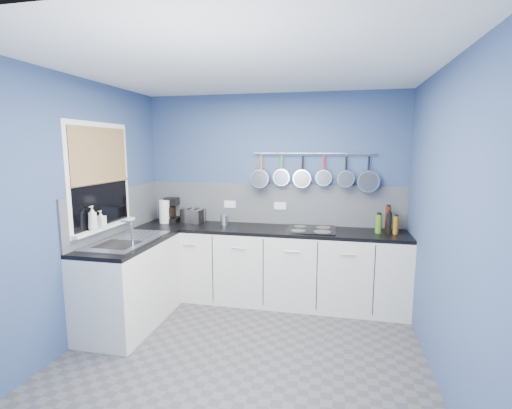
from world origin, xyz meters
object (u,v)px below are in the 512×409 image
at_px(paper_towel, 164,212).
at_px(soap_bottle_b, 101,219).
at_px(soap_bottle_a, 93,218).
at_px(toaster, 193,216).
at_px(hob, 311,229).
at_px(coffee_maker, 171,210).
at_px(canister, 224,220).

bearing_deg(paper_towel, soap_bottle_b, -100.17).
xyz_separation_m(soap_bottle_a, soap_bottle_b, (0.00, 0.13, -0.03)).
relative_size(paper_towel, toaster, 1.08).
bearing_deg(paper_towel, hob, -0.76).
relative_size(coffee_maker, canister, 2.42).
xyz_separation_m(toaster, canister, (0.44, -0.08, -0.02)).
distance_m(soap_bottle_a, soap_bottle_b, 0.13).
xyz_separation_m(coffee_maker, hob, (1.80, -0.11, -0.15)).
relative_size(coffee_maker, toaster, 1.16).
relative_size(soap_bottle_b, toaster, 0.64).
relative_size(soap_bottle_b, hob, 0.30).
height_order(paper_towel, canister, paper_towel).
relative_size(paper_towel, canister, 2.27).
xyz_separation_m(soap_bottle_a, coffee_maker, (0.24, 1.24, -0.11)).
relative_size(soap_bottle_b, coffee_maker, 0.55).
xyz_separation_m(soap_bottle_b, toaster, (0.53, 1.13, -0.15)).
bearing_deg(paper_towel, soap_bottle_a, -99.07).
bearing_deg(canister, paper_towel, -178.43).
xyz_separation_m(soap_bottle_a, canister, (0.97, 1.18, -0.21)).
relative_size(toaster, canister, 2.09).
xyz_separation_m(paper_towel, hob, (1.85, -0.02, -0.14)).
bearing_deg(coffee_maker, toaster, -3.63).
bearing_deg(soap_bottle_b, paper_towel, 79.83).
distance_m(coffee_maker, toaster, 0.30).
distance_m(soap_bottle_b, coffee_maker, 1.14).
bearing_deg(soap_bottle_a, paper_towel, 80.93).
bearing_deg(hob, canister, 177.53).
height_order(soap_bottle_a, soap_bottle_b, soap_bottle_a).
height_order(canister, hob, canister).
distance_m(soap_bottle_b, toaster, 1.26).
height_order(paper_towel, hob, paper_towel).
height_order(coffee_maker, canister, coffee_maker).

